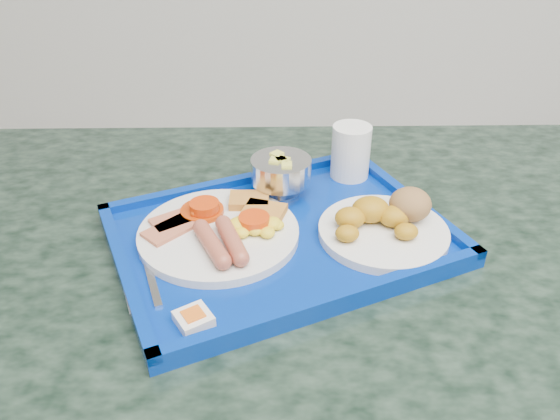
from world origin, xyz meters
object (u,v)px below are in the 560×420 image
tray (280,237)px  fruit_bowl (281,171)px  juice_cup (351,150)px  bread_plate (386,222)px  main_plate (223,229)px  table (261,358)px

tray → fruit_bowl: bearing=86.0°
tray → juice_cup: bearing=52.6°
tray → bread_plate: (0.15, -0.01, 0.02)m
bread_plate → fruit_bowl: size_ratio=1.95×
tray → juice_cup: 0.22m
main_plate → bread_plate: bread_plate is taller
bread_plate → juice_cup: 0.18m
table → main_plate: bearing=153.3°
table → main_plate: main_plate is taller
bread_plate → juice_cup: (-0.02, 0.17, 0.03)m
table → bread_plate: size_ratio=7.30×
bread_plate → fruit_bowl: fruit_bowl is taller
table → fruit_bowl: fruit_bowl is taller
bread_plate → fruit_bowl: (-0.14, 0.12, 0.02)m
tray → fruit_bowl: fruit_bowl is taller
tray → juice_cup: juice_cup is taller
fruit_bowl → main_plate: bearing=-128.5°
tray → table: bearing=-140.7°
table → bread_plate: bread_plate is taller
fruit_bowl → juice_cup: 0.13m
tray → bread_plate: size_ratio=2.97×
table → fruit_bowl: (0.04, 0.14, 0.27)m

